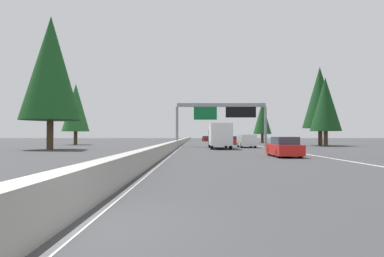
{
  "coord_description": "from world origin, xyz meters",
  "views": [
    {
      "loc": [
        -5.82,
        -2.16,
        1.55
      ],
      "look_at": [
        55.19,
        -1.69,
        2.83
      ],
      "focal_mm": 32.25,
      "sensor_mm": 36.0,
      "label": 1
    }
  ],
  "objects_px": {
    "pickup_near_right": "(223,138)",
    "conifer_left_foreground": "(51,68)",
    "conifer_right_mid": "(320,97)",
    "conifer_right_far": "(262,118)",
    "minivan_mid_left": "(246,140)",
    "box_truck_distant_a": "(219,135)",
    "sedan_mid_center": "(207,139)",
    "bus_far_center": "(214,135)",
    "conifer_left_near": "(76,108)",
    "sign_gantry_overhead": "(223,112)",
    "sedan_far_left": "(205,139)",
    "conifer_right_near": "(325,104)",
    "sedan_near_center": "(284,147)",
    "sedan_far_right": "(233,141)"
  },
  "relations": [
    {
      "from": "pickup_near_right",
      "to": "sedan_far_left",
      "type": "distance_m",
      "value": 21.75
    },
    {
      "from": "pickup_near_right",
      "to": "conifer_right_mid",
      "type": "height_order",
      "value": "conifer_right_mid"
    },
    {
      "from": "sign_gantry_overhead",
      "to": "bus_far_center",
      "type": "relative_size",
      "value": 1.1
    },
    {
      "from": "sedan_far_left",
      "to": "sedan_far_right",
      "type": "distance_m",
      "value": 42.91
    },
    {
      "from": "sign_gantry_overhead",
      "to": "pickup_near_right",
      "type": "xyz_separation_m",
      "value": [
        34.09,
        -2.79,
        -3.92
      ]
    },
    {
      "from": "sedan_mid_center",
      "to": "conifer_left_near",
      "type": "distance_m",
      "value": 43.68
    },
    {
      "from": "sedan_near_center",
      "to": "conifer_left_foreground",
      "type": "height_order",
      "value": "conifer_left_foreground"
    },
    {
      "from": "conifer_right_far",
      "to": "box_truck_distant_a",
      "type": "bearing_deg",
      "value": 160.16
    },
    {
      "from": "conifer_right_near",
      "to": "conifer_right_far",
      "type": "xyz_separation_m",
      "value": [
        22.06,
        5.0,
        -0.92
      ]
    },
    {
      "from": "sedan_near_center",
      "to": "conifer_left_near",
      "type": "xyz_separation_m",
      "value": [
        33.68,
        27.16,
        5.71
      ]
    },
    {
      "from": "bus_far_center",
      "to": "sedan_far_right",
      "type": "height_order",
      "value": "bus_far_center"
    },
    {
      "from": "sedan_near_center",
      "to": "conifer_right_far",
      "type": "bearing_deg",
      "value": -9.23
    },
    {
      "from": "minivan_mid_left",
      "to": "conifer_right_mid",
      "type": "xyz_separation_m",
      "value": [
        9.96,
        -13.41,
        6.78
      ]
    },
    {
      "from": "sign_gantry_overhead",
      "to": "conifer_left_near",
      "type": "relative_size",
      "value": 1.2
    },
    {
      "from": "sedan_far_left",
      "to": "conifer_right_near",
      "type": "xyz_separation_m",
      "value": [
        -52.5,
        -16.22,
        5.52
      ]
    },
    {
      "from": "minivan_mid_left",
      "to": "conifer_right_mid",
      "type": "bearing_deg",
      "value": -53.4
    },
    {
      "from": "box_truck_distant_a",
      "to": "sedan_mid_center",
      "type": "height_order",
      "value": "box_truck_distant_a"
    },
    {
      "from": "sedan_far_right",
      "to": "conifer_right_mid",
      "type": "distance_m",
      "value": 16.04
    },
    {
      "from": "sedan_far_left",
      "to": "minivan_mid_left",
      "type": "bearing_deg",
      "value": -176.29
    },
    {
      "from": "box_truck_distant_a",
      "to": "sedan_mid_center",
      "type": "xyz_separation_m",
      "value": [
        53.74,
        -0.36,
        -0.93
      ]
    },
    {
      "from": "box_truck_distant_a",
      "to": "pickup_near_right",
      "type": "height_order",
      "value": "box_truck_distant_a"
    },
    {
      "from": "box_truck_distant_a",
      "to": "conifer_left_near",
      "type": "relative_size",
      "value": 0.81
    },
    {
      "from": "sign_gantry_overhead",
      "to": "sedan_near_center",
      "type": "relative_size",
      "value": 2.88
    },
    {
      "from": "sedan_mid_center",
      "to": "sedan_far_right",
      "type": "height_order",
      "value": "same"
    },
    {
      "from": "sign_gantry_overhead",
      "to": "minivan_mid_left",
      "type": "xyz_separation_m",
      "value": [
        -2.17,
        -2.98,
        -3.89
      ]
    },
    {
      "from": "pickup_near_right",
      "to": "bus_far_center",
      "type": "xyz_separation_m",
      "value": [
        46.74,
        -0.39,
        0.8
      ]
    },
    {
      "from": "sedan_near_center",
      "to": "sedan_far_right",
      "type": "relative_size",
      "value": 1.0
    },
    {
      "from": "box_truck_distant_a",
      "to": "conifer_left_near",
      "type": "xyz_separation_m",
      "value": [
        17.62,
        23.53,
        4.79
      ]
    },
    {
      "from": "sign_gantry_overhead",
      "to": "pickup_near_right",
      "type": "distance_m",
      "value": 34.42
    },
    {
      "from": "sedan_near_center",
      "to": "conifer_right_mid",
      "type": "distance_m",
      "value": 33.89
    },
    {
      "from": "conifer_right_far",
      "to": "minivan_mid_left",
      "type": "bearing_deg",
      "value": 164.67
    },
    {
      "from": "box_truck_distant_a",
      "to": "sedan_far_right",
      "type": "distance_m",
      "value": 19.54
    },
    {
      "from": "box_truck_distant_a",
      "to": "sedan_mid_center",
      "type": "distance_m",
      "value": 53.75
    },
    {
      "from": "pickup_near_right",
      "to": "conifer_left_foreground",
      "type": "distance_m",
      "value": 50.05
    },
    {
      "from": "box_truck_distant_a",
      "to": "sedan_mid_center",
      "type": "relative_size",
      "value": 1.93
    },
    {
      "from": "conifer_left_foreground",
      "to": "conifer_left_near",
      "type": "xyz_separation_m",
      "value": [
        21.0,
        4.44,
        -2.71
      ]
    },
    {
      "from": "sign_gantry_overhead",
      "to": "conifer_left_foreground",
      "type": "bearing_deg",
      "value": 115.97
    },
    {
      "from": "sedan_mid_center",
      "to": "conifer_right_near",
      "type": "height_order",
      "value": "conifer_right_near"
    },
    {
      "from": "sedan_mid_center",
      "to": "conifer_right_near",
      "type": "bearing_deg",
      "value": -160.18
    },
    {
      "from": "conifer_right_far",
      "to": "sedan_mid_center",
      "type": "bearing_deg",
      "value": 26.23
    },
    {
      "from": "bus_far_center",
      "to": "conifer_left_near",
      "type": "bearing_deg",
      "value": 158.36
    },
    {
      "from": "minivan_mid_left",
      "to": "sedan_far_right",
      "type": "height_order",
      "value": "minivan_mid_left"
    },
    {
      "from": "sign_gantry_overhead",
      "to": "bus_far_center",
      "type": "height_order",
      "value": "sign_gantry_overhead"
    },
    {
      "from": "box_truck_distant_a",
      "to": "conifer_right_far",
      "type": "distance_m",
      "value": 33.64
    },
    {
      "from": "conifer_right_mid",
      "to": "conifer_right_far",
      "type": "height_order",
      "value": "conifer_right_mid"
    },
    {
      "from": "sedan_mid_center",
      "to": "sign_gantry_overhead",
      "type": "bearing_deg",
      "value": -179.37
    },
    {
      "from": "sedan_mid_center",
      "to": "minivan_mid_left",
      "type": "distance_m",
      "value": 49.69
    },
    {
      "from": "conifer_left_foreground",
      "to": "conifer_left_near",
      "type": "height_order",
      "value": "conifer_left_foreground"
    },
    {
      "from": "sedan_far_left",
      "to": "conifer_left_near",
      "type": "xyz_separation_m",
      "value": [
        -44.27,
        23.66,
        5.71
      ]
    },
    {
      "from": "box_truck_distant_a",
      "to": "conifer_left_foreground",
      "type": "relative_size",
      "value": 0.57
    }
  ]
}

